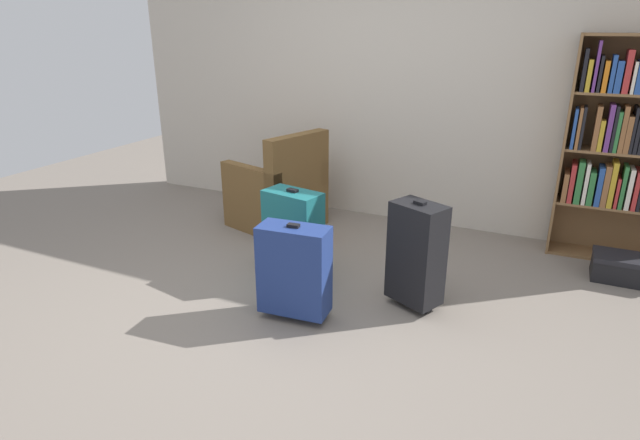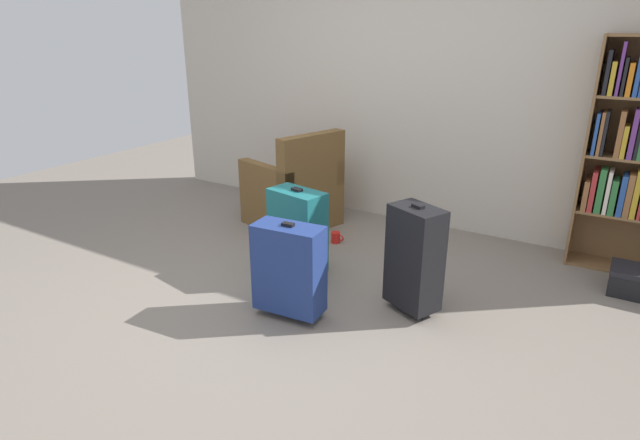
{
  "view_description": "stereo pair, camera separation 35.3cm",
  "coord_description": "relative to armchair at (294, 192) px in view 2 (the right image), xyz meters",
  "views": [
    {
      "loc": [
        1.52,
        -2.63,
        1.79
      ],
      "look_at": [
        0.12,
        0.38,
        0.55
      ],
      "focal_mm": 29.38,
      "sensor_mm": 36.0,
      "label": 1
    },
    {
      "loc": [
        1.83,
        -2.46,
        1.79
      ],
      "look_at": [
        0.12,
        0.38,
        0.55
      ],
      "focal_mm": 29.38,
      "sensor_mm": 36.0,
      "label": 2
    }
  ],
  "objects": [
    {
      "name": "ground_plane",
      "position": [
        0.78,
        -1.42,
        -0.32
      ],
      "size": [
        9.45,
        9.45,
        0.0
      ],
      "primitive_type": "plane",
      "color": "slate"
    },
    {
      "name": "back_wall",
      "position": [
        0.78,
        0.71,
        0.98
      ],
      "size": [
        5.4,
        0.1,
        2.6
      ],
      "primitive_type": "cube",
      "color": "beige",
      "rests_on": "ground"
    },
    {
      "name": "armchair",
      "position": [
        0.0,
        0.0,
        0.0
      ],
      "size": [
        0.87,
        0.87,
        0.9
      ],
      "color": "brown",
      "rests_on": "ground"
    },
    {
      "name": "mug",
      "position": [
        0.56,
        -0.2,
        -0.27
      ],
      "size": [
        0.12,
        0.08,
        0.1
      ],
      "color": "red",
      "rests_on": "ground"
    },
    {
      "name": "suitcase_black",
      "position": [
        1.56,
        -0.95,
        0.07
      ],
      "size": [
        0.4,
        0.34,
        0.75
      ],
      "color": "black",
      "rests_on": "ground"
    },
    {
      "name": "suitcase_teal",
      "position": [
        0.61,
        -0.88,
        0.04
      ],
      "size": [
        0.46,
        0.3,
        0.68
      ],
      "color": "#19666B",
      "rests_on": "ground"
    },
    {
      "name": "suitcase_navy_blue",
      "position": [
        0.9,
        -1.41,
        0.02
      ],
      "size": [
        0.46,
        0.24,
        0.65
      ],
      "color": "navy",
      "rests_on": "ground"
    }
  ]
}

